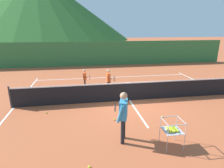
% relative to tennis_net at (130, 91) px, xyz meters
% --- Properties ---
extents(ground_plane, '(120.00, 120.00, 0.00)m').
position_rel_tennis_net_xyz_m(ground_plane, '(0.00, 0.00, -0.50)').
color(ground_plane, '#B25633').
extents(line_baseline_far, '(11.26, 0.08, 0.01)m').
position_rel_tennis_net_xyz_m(line_baseline_far, '(0.00, 4.78, -0.50)').
color(line_baseline_far, white).
rests_on(line_baseline_far, ground).
extents(line_sideline_west, '(0.08, 10.71, 0.01)m').
position_rel_tennis_net_xyz_m(line_sideline_west, '(-5.63, 0.00, -0.50)').
color(line_sideline_west, white).
rests_on(line_sideline_west, ground).
extents(line_service_center, '(0.08, 5.71, 0.01)m').
position_rel_tennis_net_xyz_m(line_service_center, '(0.00, 0.00, -0.50)').
color(line_service_center, white).
rests_on(line_service_center, ground).
extents(tennis_net, '(11.51, 0.08, 1.05)m').
position_rel_tennis_net_xyz_m(tennis_net, '(0.00, 0.00, 0.00)').
color(tennis_net, '#333338').
rests_on(tennis_net, ground).
extents(instructor, '(0.47, 0.84, 1.71)m').
position_rel_tennis_net_xyz_m(instructor, '(-1.13, -3.47, 0.53)').
color(instructor, black).
rests_on(instructor, ground).
extents(student_0, '(0.40, 0.60, 1.24)m').
position_rel_tennis_net_xyz_m(student_0, '(-2.21, 2.24, 0.25)').
color(student_0, black).
rests_on(student_0, ground).
extents(student_1, '(0.44, 0.64, 1.37)m').
position_rel_tennis_net_xyz_m(student_1, '(-0.89, 1.39, 0.32)').
color(student_1, black).
rests_on(student_1, ground).
extents(ball_cart, '(0.58, 0.58, 0.90)m').
position_rel_tennis_net_xyz_m(ball_cart, '(0.32, -4.01, 0.08)').
color(ball_cart, '#B7B7BC').
rests_on(ball_cart, ground).
extents(tennis_ball_0, '(0.07, 0.07, 0.07)m').
position_rel_tennis_net_xyz_m(tennis_ball_0, '(-2.30, -4.58, -0.47)').
color(tennis_ball_0, yellow).
rests_on(tennis_ball_0, ground).
extents(tennis_ball_1, '(0.07, 0.07, 0.07)m').
position_rel_tennis_net_xyz_m(tennis_ball_1, '(-1.16, -2.02, -0.47)').
color(tennis_ball_1, yellow).
rests_on(tennis_ball_1, ground).
extents(tennis_ball_3, '(0.07, 0.07, 0.07)m').
position_rel_tennis_net_xyz_m(tennis_ball_3, '(0.88, -2.10, -0.47)').
color(tennis_ball_3, yellow).
rests_on(tennis_ball_3, ground).
extents(tennis_ball_5, '(0.07, 0.07, 0.07)m').
position_rel_tennis_net_xyz_m(tennis_ball_5, '(-4.02, -0.89, -0.47)').
color(tennis_ball_5, yellow).
rests_on(tennis_ball_5, ground).
extents(windscreen_fence, '(24.78, 0.08, 2.34)m').
position_rel_tennis_net_xyz_m(windscreen_fence, '(0.00, 9.61, 0.67)').
color(windscreen_fence, '#33753D').
rests_on(windscreen_fence, ground).
extents(hill_0, '(55.78, 55.78, 19.81)m').
position_rel_tennis_net_xyz_m(hill_0, '(-14.87, 56.14, 9.40)').
color(hill_0, '#2D6628').
rests_on(hill_0, ground).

